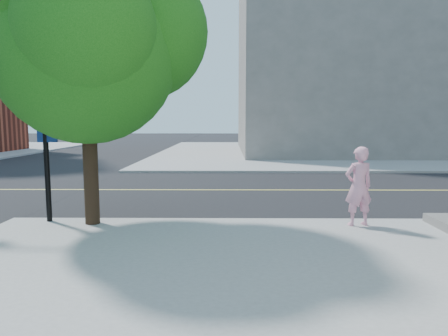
{
  "coord_description": "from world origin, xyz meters",
  "views": [
    {
      "loc": [
        4.0,
        -9.13,
        2.36
      ],
      "look_at": [
        3.91,
        -0.05,
        1.3
      ],
      "focal_mm": 32.25,
      "sensor_mm": 36.0,
      "label": 1
    }
  ],
  "objects": [
    {
      "name": "sidewalk_ne",
      "position": [
        13.5,
        21.5,
        0.06
      ],
      "size": [
        29.0,
        25.0,
        0.12
      ],
      "primitive_type": "cube",
      "color": "gray",
      "rests_on": "ground"
    },
    {
      "name": "road_ew",
      "position": [
        0.0,
        4.5,
        0.01
      ],
      "size": [
        140.0,
        9.0,
        0.01
      ],
      "primitive_type": "cube",
      "color": "black",
      "rests_on": "ground"
    },
    {
      "name": "filler_ne",
      "position": [
        14.0,
        22.0,
        7.12
      ],
      "size": [
        18.0,
        16.0,
        14.0
      ],
      "primitive_type": "cube",
      "color": "slate",
      "rests_on": "sidewalk_ne"
    },
    {
      "name": "ground",
      "position": [
        0.0,
        0.0,
        0.0
      ],
      "size": [
        140.0,
        140.0,
        0.0
      ],
      "primitive_type": "plane",
      "color": "black",
      "rests_on": "ground"
    },
    {
      "name": "street_tree",
      "position": [
        1.13,
        -0.49,
        4.24
      ],
      "size": [
        4.81,
        4.37,
        6.38
      ],
      "rotation": [
        0.0,
        0.0,
        0.02
      ],
      "color": "black",
      "rests_on": "sidewalk_se"
    },
    {
      "name": "man_on_phone",
      "position": [
        6.8,
        -0.6,
        0.97
      ],
      "size": [
        0.69,
        0.53,
        1.71
      ],
      "primitive_type": "imported",
      "rotation": [
        0.0,
        0.0,
        3.35
      ],
      "color": "pink",
      "rests_on": "sidewalk_se"
    }
  ]
}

